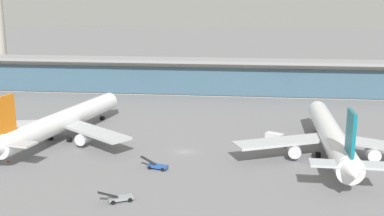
{
  "coord_description": "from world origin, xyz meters",
  "views": [
    {
      "loc": [
        15.76,
        -114.46,
        38.59
      ],
      "look_at": [
        0.0,
        17.11,
        7.87
      ],
      "focal_mm": 43.34,
      "sensor_mm": 36.0,
      "label": 1
    }
  ],
  "objects_px": {
    "airliner_centre_stand": "(331,136)",
    "service_truck_near_nose_blue": "(157,166)",
    "safety_cone_alpha": "(8,160)",
    "airliner_left_stand": "(62,121)",
    "service_truck_by_tail_red": "(277,139)",
    "service_truck_under_wing_grey": "(119,198)"
  },
  "relations": [
    {
      "from": "airliner_left_stand",
      "to": "safety_cone_alpha",
      "type": "xyz_separation_m",
      "value": [
        -6.15,
        -19.51,
        -5.07
      ]
    },
    {
      "from": "service_truck_by_tail_red",
      "to": "safety_cone_alpha",
      "type": "xyz_separation_m",
      "value": [
        -66.47,
        -21.96,
        -1.37
      ]
    },
    {
      "from": "airliner_centre_stand",
      "to": "service_truck_near_nose_blue",
      "type": "xyz_separation_m",
      "value": [
        -42.02,
        -14.59,
        -4.58
      ]
    },
    {
      "from": "airliner_centre_stand",
      "to": "service_truck_near_nose_blue",
      "type": "height_order",
      "value": "airliner_centre_stand"
    },
    {
      "from": "service_truck_near_nose_blue",
      "to": "service_truck_by_tail_red",
      "type": "height_order",
      "value": "service_truck_by_tail_red"
    },
    {
      "from": "service_truck_by_tail_red",
      "to": "service_truck_under_wing_grey",
      "type": "bearing_deg",
      "value": -128.37
    },
    {
      "from": "airliner_left_stand",
      "to": "airliner_centre_stand",
      "type": "xyz_separation_m",
      "value": [
        73.22,
        -5.74,
        0.0
      ]
    },
    {
      "from": "safety_cone_alpha",
      "to": "airliner_centre_stand",
      "type": "bearing_deg",
      "value": 9.84
    },
    {
      "from": "safety_cone_alpha",
      "to": "service_truck_by_tail_red",
      "type": "bearing_deg",
      "value": 18.28
    },
    {
      "from": "service_truck_by_tail_red",
      "to": "airliner_centre_stand",
      "type": "bearing_deg",
      "value": -32.41
    },
    {
      "from": "safety_cone_alpha",
      "to": "service_truck_near_nose_blue",
      "type": "bearing_deg",
      "value": -1.26
    },
    {
      "from": "airliner_left_stand",
      "to": "service_truck_under_wing_grey",
      "type": "xyz_separation_m",
      "value": [
        27.41,
        -39.12,
        -4.58
      ]
    },
    {
      "from": "service_truck_by_tail_red",
      "to": "safety_cone_alpha",
      "type": "bearing_deg",
      "value": -161.72
    },
    {
      "from": "service_truck_near_nose_blue",
      "to": "safety_cone_alpha",
      "type": "xyz_separation_m",
      "value": [
        -37.35,
        0.82,
        -0.49
      ]
    },
    {
      "from": "airliner_centre_stand",
      "to": "service_truck_near_nose_blue",
      "type": "relative_size",
      "value": 9.28
    },
    {
      "from": "airliner_centre_stand",
      "to": "safety_cone_alpha",
      "type": "relative_size",
      "value": 91.73
    },
    {
      "from": "service_truck_near_nose_blue",
      "to": "service_truck_by_tail_red",
      "type": "relative_size",
      "value": 0.92
    },
    {
      "from": "airliner_left_stand",
      "to": "service_truck_by_tail_red",
      "type": "height_order",
      "value": "airliner_left_stand"
    },
    {
      "from": "service_truck_near_nose_blue",
      "to": "airliner_left_stand",
      "type": "bearing_deg",
      "value": 146.91
    },
    {
      "from": "airliner_left_stand",
      "to": "airliner_centre_stand",
      "type": "relative_size",
      "value": 1.0
    },
    {
      "from": "airliner_centre_stand",
      "to": "service_truck_near_nose_blue",
      "type": "distance_m",
      "value": 44.72
    },
    {
      "from": "airliner_centre_stand",
      "to": "service_truck_by_tail_red",
      "type": "distance_m",
      "value": 15.73
    }
  ]
}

